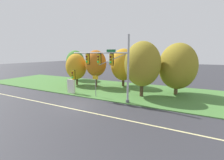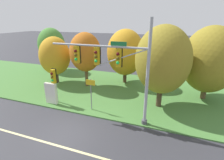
{
  "view_description": "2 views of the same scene",
  "coord_description": "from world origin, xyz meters",
  "px_view_note": "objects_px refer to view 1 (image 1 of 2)",
  "views": [
    {
      "loc": [
        10.29,
        -12.07,
        5.37
      ],
      "look_at": [
        2.46,
        3.5,
        2.34
      ],
      "focal_mm": 24.0,
      "sensor_mm": 36.0,
      "label": 1
    },
    {
      "loc": [
        6.29,
        -8.17,
        7.28
      ],
      "look_at": [
        2.08,
        3.23,
        3.0
      ],
      "focal_mm": 28.0,
      "sensor_mm": 36.0,
      "label": 2
    }
  ],
  "objects_px": {
    "pedestrian_signal_near_kerb": "(73,76)",
    "tree_left_of_mast": "(76,67)",
    "tree_tall_centre": "(142,64)",
    "tree_mid_verge": "(123,65)",
    "tree_right_far": "(178,66)",
    "tree_nearest_road": "(75,62)",
    "info_kiosk": "(71,86)",
    "traffic_signal_mast": "(109,63)",
    "route_sign_post": "(96,83)",
    "tree_behind_signpost": "(96,63)"
  },
  "relations": [
    {
      "from": "tree_nearest_road",
      "to": "info_kiosk",
      "type": "bearing_deg",
      "value": -53.36
    },
    {
      "from": "tree_mid_verge",
      "to": "info_kiosk",
      "type": "bearing_deg",
      "value": -121.32
    },
    {
      "from": "tree_mid_verge",
      "to": "tree_behind_signpost",
      "type": "bearing_deg",
      "value": -145.2
    },
    {
      "from": "tree_mid_verge",
      "to": "info_kiosk",
      "type": "distance_m",
      "value": 9.18
    },
    {
      "from": "tree_nearest_road",
      "to": "tree_left_of_mast",
      "type": "bearing_deg",
      "value": -48.59
    },
    {
      "from": "tree_left_of_mast",
      "to": "tree_mid_verge",
      "type": "relative_size",
      "value": 0.87
    },
    {
      "from": "route_sign_post",
      "to": "tree_right_far",
      "type": "distance_m",
      "value": 10.8
    },
    {
      "from": "route_sign_post",
      "to": "tree_behind_signpost",
      "type": "height_order",
      "value": "tree_behind_signpost"
    },
    {
      "from": "tree_nearest_road",
      "to": "tree_behind_signpost",
      "type": "distance_m",
      "value": 8.63
    },
    {
      "from": "traffic_signal_mast",
      "to": "tree_right_far",
      "type": "relative_size",
      "value": 1.11
    },
    {
      "from": "traffic_signal_mast",
      "to": "tree_nearest_road",
      "type": "distance_m",
      "value": 15.93
    },
    {
      "from": "traffic_signal_mast",
      "to": "tree_left_of_mast",
      "type": "xyz_separation_m",
      "value": [
        -9.08,
        5.14,
        -1.09
      ]
    },
    {
      "from": "traffic_signal_mast",
      "to": "tree_behind_signpost",
      "type": "relative_size",
      "value": 1.26
    },
    {
      "from": "pedestrian_signal_near_kerb",
      "to": "tree_behind_signpost",
      "type": "relative_size",
      "value": 0.54
    },
    {
      "from": "tree_behind_signpost",
      "to": "tree_right_far",
      "type": "height_order",
      "value": "tree_right_far"
    },
    {
      "from": "tree_behind_signpost",
      "to": "info_kiosk",
      "type": "relative_size",
      "value": 3.1
    },
    {
      "from": "tree_behind_signpost",
      "to": "tree_mid_verge",
      "type": "xyz_separation_m",
      "value": [
        3.69,
        2.56,
        -0.24
      ]
    },
    {
      "from": "tree_tall_centre",
      "to": "tree_right_far",
      "type": "height_order",
      "value": "tree_tall_centre"
    },
    {
      "from": "pedestrian_signal_near_kerb",
      "to": "tree_tall_centre",
      "type": "distance_m",
      "value": 9.26
    },
    {
      "from": "info_kiosk",
      "to": "route_sign_post",
      "type": "bearing_deg",
      "value": 3.04
    },
    {
      "from": "pedestrian_signal_near_kerb",
      "to": "tree_left_of_mast",
      "type": "height_order",
      "value": "tree_left_of_mast"
    },
    {
      "from": "tree_mid_verge",
      "to": "traffic_signal_mast",
      "type": "bearing_deg",
      "value": -78.93
    },
    {
      "from": "tree_nearest_road",
      "to": "tree_left_of_mast",
      "type": "relative_size",
      "value": 1.13
    },
    {
      "from": "tree_right_far",
      "to": "traffic_signal_mast",
      "type": "bearing_deg",
      "value": -136.98
    },
    {
      "from": "tree_left_of_mast",
      "to": "info_kiosk",
      "type": "relative_size",
      "value": 2.81
    },
    {
      "from": "tree_left_of_mast",
      "to": "tree_tall_centre",
      "type": "height_order",
      "value": "tree_tall_centre"
    },
    {
      "from": "tree_nearest_road",
      "to": "tree_tall_centre",
      "type": "distance_m",
      "value": 16.93
    },
    {
      "from": "route_sign_post",
      "to": "tree_tall_centre",
      "type": "distance_m",
      "value": 6.23
    },
    {
      "from": "route_sign_post",
      "to": "tree_left_of_mast",
      "type": "height_order",
      "value": "tree_left_of_mast"
    },
    {
      "from": "pedestrian_signal_near_kerb",
      "to": "tree_tall_centre",
      "type": "relative_size",
      "value": 0.46
    },
    {
      "from": "tree_mid_verge",
      "to": "route_sign_post",
      "type": "bearing_deg",
      "value": -95.68
    },
    {
      "from": "tree_mid_verge",
      "to": "tree_nearest_road",
      "type": "bearing_deg",
      "value": 172.38
    },
    {
      "from": "route_sign_post",
      "to": "tree_tall_centre",
      "type": "height_order",
      "value": "tree_tall_centre"
    },
    {
      "from": "pedestrian_signal_near_kerb",
      "to": "tree_behind_signpost",
      "type": "height_order",
      "value": "tree_behind_signpost"
    },
    {
      "from": "pedestrian_signal_near_kerb",
      "to": "tree_nearest_road",
      "type": "bearing_deg",
      "value": 128.56
    },
    {
      "from": "tree_left_of_mast",
      "to": "tree_behind_signpost",
      "type": "xyz_separation_m",
      "value": [
        3.84,
        0.19,
        0.63
      ]
    },
    {
      "from": "tree_behind_signpost",
      "to": "tree_mid_verge",
      "type": "relative_size",
      "value": 0.96
    },
    {
      "from": "tree_nearest_road",
      "to": "tree_tall_centre",
      "type": "height_order",
      "value": "tree_tall_centre"
    },
    {
      "from": "pedestrian_signal_near_kerb",
      "to": "tree_right_far",
      "type": "distance_m",
      "value": 13.82
    },
    {
      "from": "tree_left_of_mast",
      "to": "info_kiosk",
      "type": "xyz_separation_m",
      "value": [
        2.96,
        -4.77,
        -2.22
      ]
    },
    {
      "from": "tree_behind_signpost",
      "to": "tree_mid_verge",
      "type": "height_order",
      "value": "tree_mid_verge"
    },
    {
      "from": "tree_left_of_mast",
      "to": "tree_right_far",
      "type": "distance_m",
      "value": 15.83
    },
    {
      "from": "tree_mid_verge",
      "to": "tree_tall_centre",
      "type": "height_order",
      "value": "tree_tall_centre"
    },
    {
      "from": "pedestrian_signal_near_kerb",
      "to": "tree_left_of_mast",
      "type": "relative_size",
      "value": 0.59
    },
    {
      "from": "tree_right_far",
      "to": "tree_left_of_mast",
      "type": "bearing_deg",
      "value": -175.96
    },
    {
      "from": "tree_left_of_mast",
      "to": "info_kiosk",
      "type": "height_order",
      "value": "tree_left_of_mast"
    },
    {
      "from": "tree_mid_verge",
      "to": "tree_right_far",
      "type": "bearing_deg",
      "value": -11.24
    },
    {
      "from": "route_sign_post",
      "to": "tree_tall_centre",
      "type": "relative_size",
      "value": 0.39
    },
    {
      "from": "traffic_signal_mast",
      "to": "pedestrian_signal_near_kerb",
      "type": "xyz_separation_m",
      "value": [
        -5.83,
        0.61,
        -1.96
      ]
    },
    {
      "from": "pedestrian_signal_near_kerb",
      "to": "info_kiosk",
      "type": "height_order",
      "value": "pedestrian_signal_near_kerb"
    }
  ]
}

